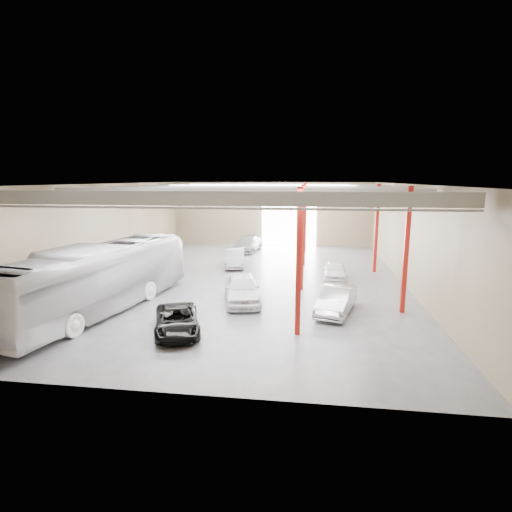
% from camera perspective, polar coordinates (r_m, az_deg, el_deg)
% --- Properties ---
extents(depot_shell, '(22.12, 32.12, 7.06)m').
position_cam_1_polar(depot_shell, '(29.11, -0.49, 6.28)').
color(depot_shell, '#4D4D52').
rests_on(depot_shell, ground).
extents(coach_bus, '(5.72, 14.03, 3.81)m').
position_cam_1_polar(coach_bus, '(23.94, -21.54, -2.96)').
color(coach_bus, silver).
rests_on(coach_bus, ground).
extents(black_sedan, '(3.45, 4.90, 1.24)m').
position_cam_1_polar(black_sedan, '(19.93, -11.23, -8.98)').
color(black_sedan, black).
rests_on(black_sedan, ground).
extents(car_row_a, '(3.15, 5.37, 1.72)m').
position_cam_1_polar(car_row_a, '(24.12, -2.03, -4.65)').
color(car_row_a, white).
rests_on(car_row_a, ground).
extents(car_row_b, '(2.36, 4.80, 1.51)m').
position_cam_1_polar(car_row_b, '(33.97, -3.08, -0.25)').
color(car_row_b, '#A7A7AC').
rests_on(car_row_b, ground).
extents(car_row_c, '(2.80, 5.45, 1.51)m').
position_cam_1_polar(car_row_c, '(41.25, -1.14, 1.76)').
color(car_row_c, gray).
rests_on(car_row_c, ground).
extents(car_right_near, '(2.70, 4.75, 1.48)m').
position_cam_1_polar(car_right_near, '(22.71, 11.41, -6.17)').
color(car_right_near, silver).
rests_on(car_right_near, ground).
extents(car_right_far, '(1.80, 4.06, 1.36)m').
position_cam_1_polar(car_right_far, '(30.15, 11.19, -2.03)').
color(car_right_far, white).
rests_on(car_right_far, ground).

